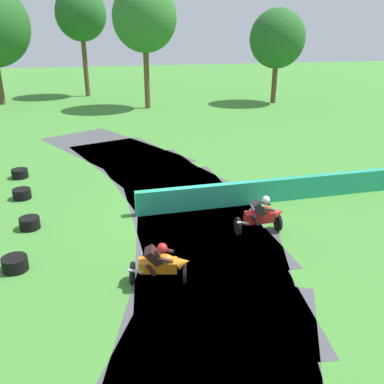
{
  "coord_description": "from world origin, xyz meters",
  "views": [
    {
      "loc": [
        -2.99,
        -14.16,
        6.47
      ],
      "look_at": [
        -0.0,
        -0.48,
        0.9
      ],
      "focal_mm": 39.51,
      "sensor_mm": 36.0,
      "label": 1
    }
  ],
  "objects_px": {
    "tire_stack_mid_a": "(15,264)",
    "tire_stack_far": "(22,194)",
    "tire_stack_mid_b": "(30,223)",
    "tire_stack_extra_a": "(20,173)",
    "motorcycle_chase_red": "(262,215)",
    "motorcycle_lead_orange": "(161,264)"
  },
  "relations": [
    {
      "from": "motorcycle_lead_orange",
      "to": "tire_stack_mid_b",
      "type": "height_order",
      "value": "motorcycle_lead_orange"
    },
    {
      "from": "motorcycle_chase_red",
      "to": "tire_stack_far",
      "type": "relative_size",
      "value": 2.38
    },
    {
      "from": "tire_stack_far",
      "to": "tire_stack_extra_a",
      "type": "xyz_separation_m",
      "value": [
        -0.47,
        2.62,
        -0.0
      ]
    },
    {
      "from": "tire_stack_far",
      "to": "tire_stack_extra_a",
      "type": "height_order",
      "value": "same"
    },
    {
      "from": "tire_stack_mid_a",
      "to": "tire_stack_far",
      "type": "xyz_separation_m",
      "value": [
        -0.61,
        5.53,
        0.0
      ]
    },
    {
      "from": "motorcycle_lead_orange",
      "to": "tire_stack_extra_a",
      "type": "distance_m",
      "value": 10.96
    },
    {
      "from": "tire_stack_mid_b",
      "to": "tire_stack_extra_a",
      "type": "xyz_separation_m",
      "value": [
        -1.13,
        5.49,
        0.0
      ]
    },
    {
      "from": "motorcycle_chase_red",
      "to": "tire_stack_mid_a",
      "type": "height_order",
      "value": "motorcycle_chase_red"
    },
    {
      "from": "tire_stack_mid_a",
      "to": "tire_stack_far",
      "type": "relative_size",
      "value": 1.01
    },
    {
      "from": "tire_stack_mid_b",
      "to": "tire_stack_extra_a",
      "type": "distance_m",
      "value": 5.6
    },
    {
      "from": "motorcycle_lead_orange",
      "to": "tire_stack_extra_a",
      "type": "bearing_deg",
      "value": 117.2
    },
    {
      "from": "tire_stack_extra_a",
      "to": "tire_stack_far",
      "type": "bearing_deg",
      "value": -79.91
    },
    {
      "from": "motorcycle_lead_orange",
      "to": "tire_stack_mid_a",
      "type": "bearing_deg",
      "value": 157.94
    },
    {
      "from": "tire_stack_mid_a",
      "to": "tire_stack_far",
      "type": "distance_m",
      "value": 5.56
    },
    {
      "from": "motorcycle_chase_red",
      "to": "tire_stack_extra_a",
      "type": "xyz_separation_m",
      "value": [
        -8.68,
        7.48,
        -0.45
      ]
    },
    {
      "from": "motorcycle_chase_red",
      "to": "tire_stack_mid_a",
      "type": "distance_m",
      "value": 7.64
    },
    {
      "from": "tire_stack_mid_a",
      "to": "tire_stack_extra_a",
      "type": "xyz_separation_m",
      "value": [
        -1.08,
        8.15,
        -0.0
      ]
    },
    {
      "from": "tire_stack_mid_b",
      "to": "tire_stack_far",
      "type": "bearing_deg",
      "value": 103.07
    },
    {
      "from": "tire_stack_mid_a",
      "to": "tire_stack_far",
      "type": "height_order",
      "value": "same"
    },
    {
      "from": "motorcycle_chase_red",
      "to": "tire_stack_mid_b",
      "type": "distance_m",
      "value": 7.81
    },
    {
      "from": "tire_stack_mid_a",
      "to": "tire_stack_extra_a",
      "type": "distance_m",
      "value": 8.22
    },
    {
      "from": "motorcycle_lead_orange",
      "to": "tire_stack_far",
      "type": "relative_size",
      "value": 2.41
    }
  ]
}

